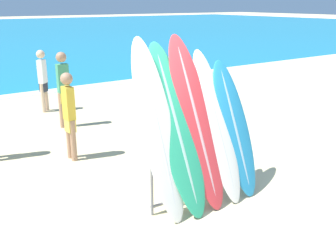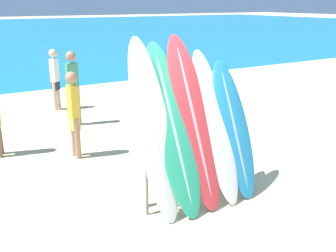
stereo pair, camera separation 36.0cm
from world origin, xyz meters
name	(u,v)px [view 1 (the left image)]	position (x,y,z in m)	size (l,w,h in m)	color
ground_plane	(189,212)	(0.00, 0.00, 0.00)	(160.00, 160.00, 0.00)	beige
surfboard_rack	(199,169)	(0.35, 0.23, 0.48)	(1.67, 0.04, 0.90)	slate
surfboard_slot_0	(158,129)	(-0.30, 0.32, 1.18)	(0.50, 1.03, 2.36)	silver
surfboard_slot_1	(177,128)	(0.00, 0.32, 1.14)	(0.58, 1.17, 2.27)	#289E70
surfboard_slot_2	(196,121)	(0.35, 0.33, 1.18)	(0.57, 1.14, 2.36)	red
surfboard_slot_3	(216,125)	(0.70, 0.28, 1.06)	(0.49, 1.05, 2.13)	silver
surfboard_slot_4	(234,128)	(1.02, 0.24, 0.98)	(0.54, 0.91, 1.96)	teal
person_near_water	(63,87)	(0.03, 4.73, 0.94)	(0.29, 0.23, 1.73)	#A87A5B
person_mid_beach	(43,78)	(0.07, 6.34, 0.88)	(0.27, 0.27, 1.61)	beige
person_far_left	(69,113)	(-0.60, 2.76, 0.88)	(0.22, 0.27, 1.61)	#A87A5B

